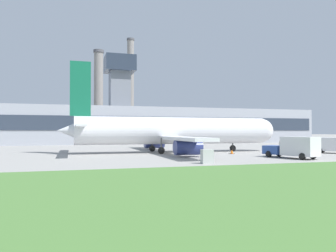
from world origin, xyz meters
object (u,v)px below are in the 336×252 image
Objects in this scene: fuel_truck at (334,145)px; airplane at (172,131)px; baggage_truck at (294,148)px; ground_crew_person at (286,147)px; pushback_tug at (293,145)px.

airplane is at bearing 159.14° from fuel_truck.
baggage_truck is at bearing -53.21° from airplane.
fuel_truck is at bearing -19.71° from ground_crew_person.
fuel_truck is at bearing -80.62° from pushback_tug.
baggage_truck is at bearing -152.81° from fuel_truck.
airplane is at bearing 158.67° from ground_crew_person.
pushback_tug is 0.67× the size of fuel_truck.
airplane is 7.68× the size of pushback_tug.
ground_crew_person is at bearing -134.62° from pushback_tug.
airplane is 20.92m from fuel_truck.
airplane is 15.82m from baggage_truck.
baggage_truck is at bearing -127.11° from pushback_tug.
ground_crew_person is at bearing 58.69° from baggage_truck.
fuel_truck is 3.50× the size of ground_crew_person.
fuel_truck reaches higher than ground_crew_person.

